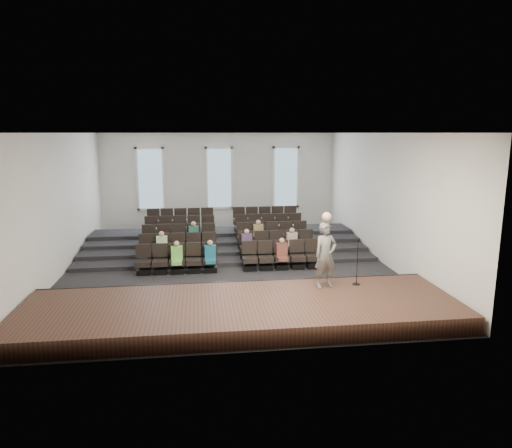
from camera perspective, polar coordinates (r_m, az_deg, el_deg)
The scene contains 14 objects.
ground at distance 17.49m, azimuth -3.37°, elevation -5.31°, with size 14.00×14.00×0.00m, color black.
ceiling at distance 16.76m, azimuth -3.57°, elevation 11.34°, with size 12.00×14.00×0.02m, color white.
wall_back at distance 23.90m, azimuth -4.61°, elevation 5.28°, with size 12.00×0.04×5.00m, color white.
wall_front at distance 10.08m, azimuth -0.77°, elevation -3.03°, with size 12.00×0.04×5.00m, color white.
wall_left at distance 17.61m, azimuth -23.42°, elevation 2.23°, with size 0.04×14.00×5.00m, color white.
wall_right at distance 18.35m, azimuth 15.66°, elevation 3.07°, with size 0.04×14.00×5.00m, color white.
stage at distance 12.61m, azimuth -1.75°, elevation -10.81°, with size 11.80×3.60×0.50m, color #43281C.
stage_lip at distance 14.25m, azimuth -2.45°, elevation -8.15°, with size 11.80×0.06×0.52m, color black.
risers at distance 20.50m, azimuth -3.99°, elevation -2.26°, with size 11.80×4.80×0.60m.
seating_rows at distance 18.80m, azimuth -3.72°, elevation -1.98°, with size 6.80×4.70×1.67m.
windows at distance 23.81m, azimuth -4.61°, elevation 5.74°, with size 8.44×0.10×3.24m.
audience at distance 17.59m, azimuth -3.47°, elevation -2.47°, with size 5.45×2.64×1.10m.
speaker at distance 13.59m, azimuth 8.68°, elevation -3.85°, with size 0.71×0.46×1.94m, color #5C5A57.
mic_stand at distance 14.12m, azimuth 12.49°, elevation -5.78°, with size 0.23×0.23×1.38m.
Camera 1 is at (-1.10, -16.73, 5.00)m, focal length 32.00 mm.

